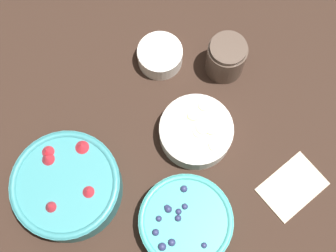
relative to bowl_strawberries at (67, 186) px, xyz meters
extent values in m
plane|color=black|center=(0.23, -0.04, -0.04)|extent=(4.00, 4.00, 0.00)
cylinder|color=teal|center=(0.00, 0.00, -0.01)|extent=(0.22, 0.22, 0.06)
torus|color=teal|center=(0.00, 0.00, 0.02)|extent=(0.22, 0.22, 0.02)
cylinder|color=red|center=(0.00, 0.00, 0.01)|extent=(0.17, 0.17, 0.02)
cone|color=red|center=(-0.04, -0.03, 0.04)|extent=(0.03, 0.03, 0.03)
cone|color=red|center=(0.00, 0.07, 0.03)|extent=(0.04, 0.04, 0.02)
cone|color=red|center=(-0.01, 0.06, 0.03)|extent=(0.04, 0.04, 0.03)
cone|color=red|center=(0.06, 0.05, 0.03)|extent=(0.05, 0.05, 0.02)
cone|color=red|center=(0.03, -0.04, 0.03)|extent=(0.03, 0.03, 0.02)
cylinder|color=teal|center=(0.18, -0.17, -0.02)|extent=(0.19, 0.19, 0.05)
torus|color=teal|center=(0.18, -0.17, 0.00)|extent=(0.19, 0.19, 0.01)
cylinder|color=navy|center=(0.18, -0.17, 0.00)|extent=(0.15, 0.15, 0.01)
sphere|color=navy|center=(0.11, -0.19, 0.01)|extent=(0.02, 0.02, 0.02)
sphere|color=navy|center=(0.13, -0.19, 0.01)|extent=(0.01, 0.01, 0.01)
sphere|color=navy|center=(0.16, -0.13, 0.01)|extent=(0.01, 0.01, 0.01)
sphere|color=navy|center=(0.17, -0.16, 0.01)|extent=(0.01, 0.01, 0.01)
sphere|color=navy|center=(0.13, -0.14, 0.01)|extent=(0.01, 0.01, 0.01)
sphere|color=navy|center=(0.17, -0.15, 0.01)|extent=(0.01, 0.01, 0.01)
sphere|color=navy|center=(0.19, -0.23, 0.01)|extent=(0.01, 0.01, 0.01)
sphere|color=navy|center=(0.16, -0.14, 0.01)|extent=(0.01, 0.01, 0.01)
sphere|color=navy|center=(0.19, -0.15, 0.01)|extent=(0.01, 0.01, 0.01)
sphere|color=navy|center=(0.20, -0.11, 0.01)|extent=(0.01, 0.01, 0.01)
sphere|color=navy|center=(0.12, -0.16, 0.01)|extent=(0.01, 0.01, 0.01)
cylinder|color=silver|center=(0.28, -0.02, -0.02)|extent=(0.15, 0.15, 0.05)
torus|color=silver|center=(0.28, -0.02, 0.00)|extent=(0.15, 0.15, 0.01)
cylinder|color=beige|center=(0.28, -0.02, 0.00)|extent=(0.12, 0.12, 0.01)
cylinder|color=beige|center=(0.32, -0.02, 0.01)|extent=(0.03, 0.03, 0.00)
cylinder|color=beige|center=(0.29, 0.01, 0.01)|extent=(0.03, 0.03, 0.01)
cylinder|color=beige|center=(0.30, -0.02, 0.01)|extent=(0.03, 0.03, 0.01)
cylinder|color=beige|center=(0.31, -0.03, 0.01)|extent=(0.03, 0.03, 0.01)
cylinder|color=beige|center=(0.32, 0.02, 0.01)|extent=(0.02, 0.02, 0.01)
cylinder|color=beige|center=(0.27, -0.05, 0.01)|extent=(0.03, 0.03, 0.00)
cylinder|color=beige|center=(0.29, -0.02, 0.01)|extent=(0.03, 0.03, 0.01)
cylinder|color=beige|center=(0.30, -0.06, 0.01)|extent=(0.03, 0.03, 0.01)
cylinder|color=beige|center=(0.29, 0.01, 0.01)|extent=(0.03, 0.03, 0.00)
cylinder|color=white|center=(0.30, 0.18, -0.02)|extent=(0.10, 0.10, 0.04)
torus|color=white|center=(0.30, 0.18, 0.00)|extent=(0.10, 0.10, 0.01)
cylinder|color=white|center=(0.30, 0.18, 0.00)|extent=(0.08, 0.08, 0.01)
ellipsoid|color=white|center=(0.30, 0.18, 0.00)|extent=(0.05, 0.05, 0.02)
cylinder|color=#4C3D33|center=(0.42, 0.10, 0.00)|extent=(0.09, 0.09, 0.09)
cylinder|color=#512D1E|center=(0.42, 0.10, 0.00)|extent=(0.07, 0.07, 0.06)
cylinder|color=#4C3D33|center=(0.42, 0.10, 0.05)|extent=(0.08, 0.08, 0.01)
cube|color=beige|center=(0.41, -0.21, -0.04)|extent=(0.15, 0.11, 0.01)
camera|label=1|loc=(0.10, -0.25, 0.92)|focal=50.00mm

